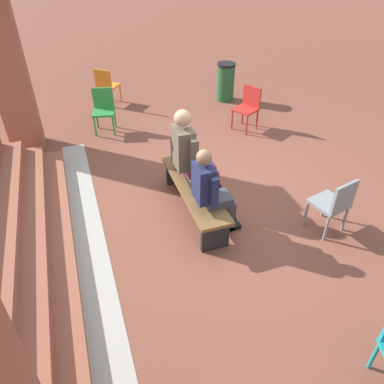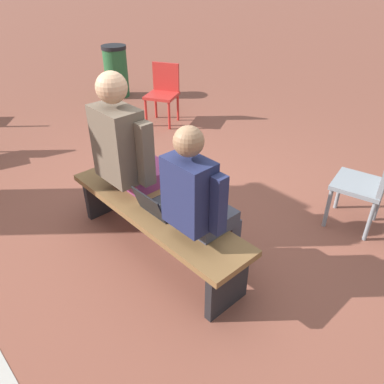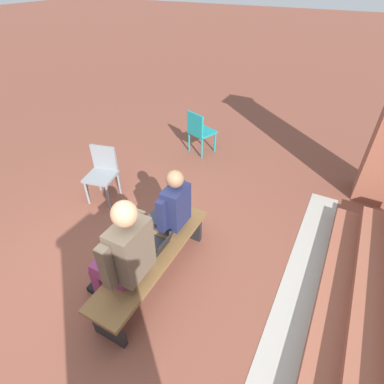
# 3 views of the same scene
# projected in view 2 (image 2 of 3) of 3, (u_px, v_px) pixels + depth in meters

# --- Properties ---
(ground_plane) EXTENTS (60.00, 60.00, 0.00)m
(ground_plane) POSITION_uv_depth(u_px,v_px,m) (173.00, 221.00, 3.55)
(ground_plane) COLOR brown
(bench) EXTENTS (1.80, 0.44, 0.45)m
(bench) POSITION_uv_depth(u_px,v_px,m) (155.00, 217.00, 2.99)
(bench) COLOR brown
(bench) RESTS_ON ground
(person_student) EXTENTS (0.50, 0.63, 1.28)m
(person_student) POSITION_uv_depth(u_px,v_px,m) (200.00, 203.00, 2.57)
(person_student) COLOR #383842
(person_student) RESTS_ON ground
(person_adult) EXTENTS (0.60, 0.76, 1.45)m
(person_adult) POSITION_uv_depth(u_px,v_px,m) (132.00, 154.00, 3.05)
(person_adult) COLOR #7F2D5B
(person_adult) RESTS_ON ground
(laptop) EXTENTS (0.32, 0.29, 0.21)m
(laptop) POSITION_uv_depth(u_px,v_px,m) (158.00, 207.00, 2.86)
(laptop) COLOR black
(laptop) RESTS_ON bench
(plastic_chair_far_left) EXTENTS (0.57, 0.57, 0.84)m
(plastic_chair_far_left) POSITION_uv_depth(u_px,v_px,m) (163.00, 90.00, 5.43)
(plastic_chair_far_left) COLOR red
(plastic_chair_far_left) RESTS_ON ground
(plastic_chair_by_pillar) EXTENTS (0.50, 0.50, 0.84)m
(plastic_chair_by_pillar) POSITION_uv_depth(u_px,v_px,m) (370.00, 181.00, 3.23)
(plastic_chair_by_pillar) COLOR gray
(plastic_chair_by_pillar) RESTS_ON ground
(litter_bin) EXTENTS (0.42, 0.42, 0.86)m
(litter_bin) POSITION_uv_depth(u_px,v_px,m) (116.00, 71.00, 6.49)
(litter_bin) COLOR #23562D
(litter_bin) RESTS_ON ground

